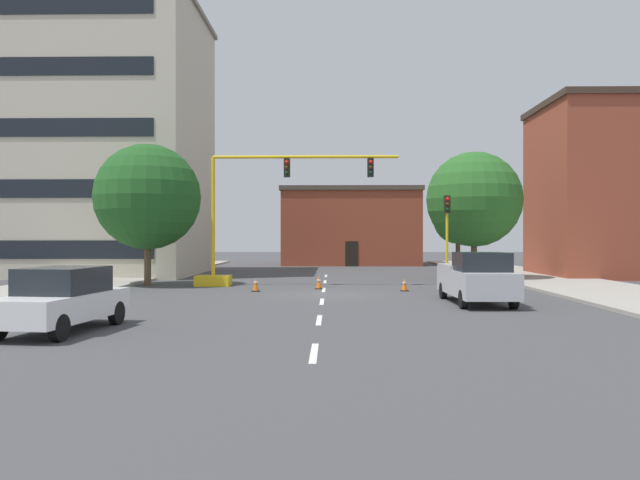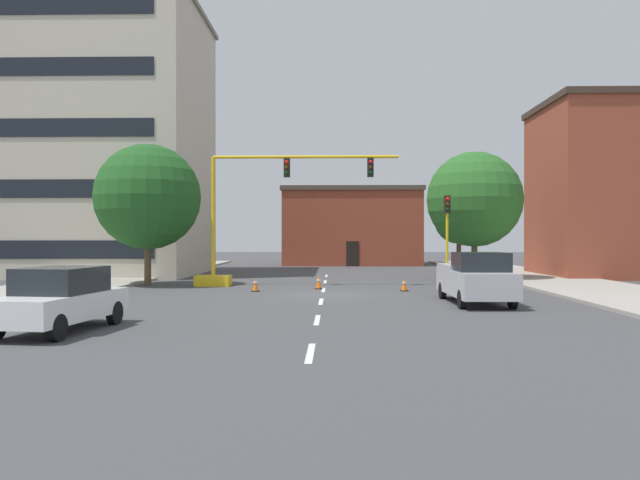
# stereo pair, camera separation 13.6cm
# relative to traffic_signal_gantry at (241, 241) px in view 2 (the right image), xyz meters

# --- Properties ---
(ground_plane) EXTENTS (160.00, 160.00, 0.00)m
(ground_plane) POSITION_rel_traffic_signal_gantry_xyz_m (4.38, -4.89, -2.33)
(ground_plane) COLOR #424244
(sidewalk_left) EXTENTS (6.00, 56.00, 0.14)m
(sidewalk_left) POSITION_rel_traffic_signal_gantry_xyz_m (-8.65, 3.11, -2.26)
(sidewalk_left) COLOR #9E998E
(sidewalk_left) RESTS_ON ground_plane
(sidewalk_right) EXTENTS (6.00, 56.00, 0.14)m
(sidewalk_right) POSITION_rel_traffic_signal_gantry_xyz_m (17.42, 3.11, -2.26)
(sidewalk_right) COLOR #9E998E
(sidewalk_right) RESTS_ON ground_plane
(lane_stripe_seg_0) EXTENTS (0.16, 2.40, 0.01)m
(lane_stripe_seg_0) POSITION_rel_traffic_signal_gantry_xyz_m (4.38, -18.89, -2.33)
(lane_stripe_seg_0) COLOR silver
(lane_stripe_seg_0) RESTS_ON ground_plane
(lane_stripe_seg_1) EXTENTS (0.16, 2.40, 0.01)m
(lane_stripe_seg_1) POSITION_rel_traffic_signal_gantry_xyz_m (4.38, -13.39, -2.33)
(lane_stripe_seg_1) COLOR silver
(lane_stripe_seg_1) RESTS_ON ground_plane
(lane_stripe_seg_2) EXTENTS (0.16, 2.40, 0.01)m
(lane_stripe_seg_2) POSITION_rel_traffic_signal_gantry_xyz_m (4.38, -7.89, -2.33)
(lane_stripe_seg_2) COLOR silver
(lane_stripe_seg_2) RESTS_ON ground_plane
(lane_stripe_seg_3) EXTENTS (0.16, 2.40, 0.01)m
(lane_stripe_seg_3) POSITION_rel_traffic_signal_gantry_xyz_m (4.38, -2.39, -2.33)
(lane_stripe_seg_3) COLOR silver
(lane_stripe_seg_3) RESTS_ON ground_plane
(lane_stripe_seg_4) EXTENTS (0.16, 2.40, 0.01)m
(lane_stripe_seg_4) POSITION_rel_traffic_signal_gantry_xyz_m (4.38, 3.11, -2.33)
(lane_stripe_seg_4) COLOR silver
(lane_stripe_seg_4) RESTS_ON ground_plane
(lane_stripe_seg_5) EXTENTS (0.16, 2.40, 0.01)m
(lane_stripe_seg_5) POSITION_rel_traffic_signal_gantry_xyz_m (4.38, 8.61, -2.33)
(lane_stripe_seg_5) COLOR silver
(lane_stripe_seg_5) RESTS_ON ground_plane
(building_tall_left) EXTENTS (14.97, 12.75, 18.45)m
(building_tall_left) POSITION_rel_traffic_signal_gantry_xyz_m (-11.75, 10.39, 6.90)
(building_tall_left) COLOR beige
(building_tall_left) RESTS_ON ground_plane
(building_brick_center) EXTENTS (12.76, 8.41, 7.11)m
(building_brick_center) POSITION_rel_traffic_signal_gantry_xyz_m (6.51, 26.22, 1.23)
(building_brick_center) COLOR brown
(building_brick_center) RESTS_ON ground_plane
(building_row_right) EXTENTS (11.53, 8.73, 11.31)m
(building_row_right) POSITION_rel_traffic_signal_gantry_xyz_m (24.12, 8.31, 3.33)
(building_row_right) COLOR brown
(building_row_right) RESTS_ON ground_plane
(traffic_signal_gantry) EXTENTS (10.59, 1.20, 6.83)m
(traffic_signal_gantry) POSITION_rel_traffic_signal_gantry_xyz_m (0.00, 0.00, 0.00)
(traffic_signal_gantry) COLOR yellow
(traffic_signal_gantry) RESTS_ON ground_plane
(traffic_light_pole_right) EXTENTS (0.32, 0.47, 4.80)m
(traffic_light_pole_right) POSITION_rel_traffic_signal_gantry_xyz_m (10.98, 1.16, 1.19)
(traffic_light_pole_right) COLOR yellow
(traffic_light_pole_right) RESTS_ON ground_plane
(tree_right_mid) EXTENTS (5.66, 5.66, 7.65)m
(tree_right_mid) POSITION_rel_traffic_signal_gantry_xyz_m (13.25, 4.80, 2.47)
(tree_right_mid) COLOR brown
(tree_right_mid) RESTS_ON ground_plane
(tree_left_near) EXTENTS (5.57, 5.57, 7.47)m
(tree_left_near) POSITION_rel_traffic_signal_gantry_xyz_m (-4.95, 0.17, 2.34)
(tree_left_near) COLOR brown
(tree_left_near) RESTS_ON ground_plane
(tree_right_far) EXTENTS (3.83, 3.83, 5.86)m
(tree_right_far) POSITION_rel_traffic_signal_gantry_xyz_m (14.56, 16.08, 1.59)
(tree_right_far) COLOR #4C3823
(tree_right_far) RESTS_ON ground_plane
(pickup_truck_silver) EXTENTS (2.09, 5.43, 1.99)m
(pickup_truck_silver) POSITION_rel_traffic_signal_gantry_xyz_m (10.33, -8.52, -1.36)
(pickup_truck_silver) COLOR #BCBCC1
(pickup_truck_silver) RESTS_ON ground_plane
(sedan_white_near_left) EXTENTS (2.36, 4.68, 1.74)m
(sedan_white_near_left) POSITION_rel_traffic_signal_gantry_xyz_m (-2.52, -15.88, -1.45)
(sedan_white_near_left) COLOR white
(sedan_white_near_left) RESTS_ON ground_plane
(traffic_cone_roadside_a) EXTENTS (0.36, 0.36, 0.68)m
(traffic_cone_roadside_a) POSITION_rel_traffic_signal_gantry_xyz_m (4.13, -1.82, -2.00)
(traffic_cone_roadside_a) COLOR black
(traffic_cone_roadside_a) RESTS_ON ground_plane
(traffic_cone_roadside_b) EXTENTS (0.36, 0.36, 0.62)m
(traffic_cone_roadside_b) POSITION_rel_traffic_signal_gantry_xyz_m (8.22, -2.95, -2.03)
(traffic_cone_roadside_b) COLOR black
(traffic_cone_roadside_b) RESTS_ON ground_plane
(traffic_cone_roadside_c) EXTENTS (0.36, 0.36, 0.68)m
(traffic_cone_roadside_c) POSITION_rel_traffic_signal_gantry_xyz_m (1.20, -3.31, -2.00)
(traffic_cone_roadside_c) COLOR black
(traffic_cone_roadside_c) RESTS_ON ground_plane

